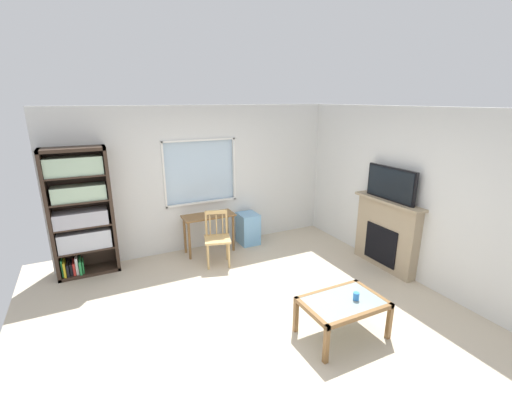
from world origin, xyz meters
The scene contains 11 objects.
ground centered at (0.00, 0.00, -0.01)m, with size 5.97×5.82×0.02m, color beige.
wall_back_with_window centered at (0.00, 2.41, 1.27)m, with size 4.97×0.15×2.57m.
wall_right centered at (2.55, 0.00, 1.28)m, with size 0.12×5.02×2.57m, color silver.
bookshelf centered at (-1.98, 2.17, 1.04)m, with size 0.90×0.38×2.00m.
desk_under_window centered at (0.01, 2.06, 0.57)m, with size 0.91×0.39×0.70m.
wooden_chair centered at (-0.02, 1.55, 0.46)m, with size 0.51×0.50×0.90m.
plastic_drawer_unit centered at (0.81, 2.11, 0.30)m, with size 0.35×0.40×0.59m, color #72ADDB.
fireplace centered at (2.39, 0.23, 0.58)m, with size 0.26×1.26×1.15m.
tv centered at (2.37, 0.23, 1.41)m, with size 0.06×0.92×0.52m.
coffee_table centered at (0.63, -0.85, 0.39)m, with size 0.94×0.63×0.46m.
sippy_cup centered at (0.77, -0.90, 0.50)m, with size 0.07×0.07×0.09m, color #337FD6.
Camera 1 is at (-1.82, -3.55, 2.67)m, focal length 24.51 mm.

